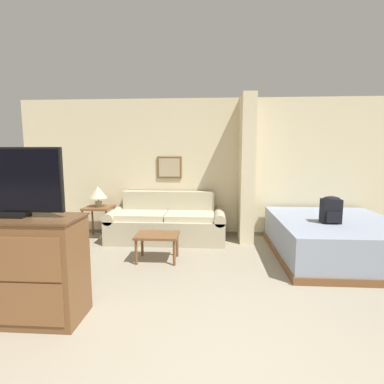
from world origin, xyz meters
name	(u,v)px	position (x,y,z in m)	size (l,w,h in m)	color
wall_back	(213,168)	(0.00, 3.97, 1.29)	(7.44, 0.16, 2.60)	beige
wall_partition_pillar	(247,169)	(0.60, 3.60, 1.30)	(0.24, 0.62, 2.60)	beige
couch	(167,223)	(-0.83, 3.49, 0.31)	(2.12, 0.84, 0.87)	#B7AD8E
coffee_table	(157,238)	(-0.82, 2.44, 0.35)	(0.63, 0.45, 0.40)	brown
side_table	(99,211)	(-2.12, 3.53, 0.51)	(0.50, 0.50, 0.60)	brown
table_lamp	(98,193)	(-2.12, 3.53, 0.86)	(0.33, 0.33, 0.38)	tan
tv_dresser	(19,269)	(-1.86, 0.80, 0.51)	(1.23, 0.51, 1.01)	brown
tv	(12,182)	(-1.86, 0.80, 1.34)	(0.97, 0.16, 0.65)	black
bed	(335,238)	(1.89, 2.79, 0.30)	(1.82, 2.15, 0.58)	brown
backpack	(331,209)	(1.71, 2.57, 0.78)	(0.26, 0.22, 0.39)	black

